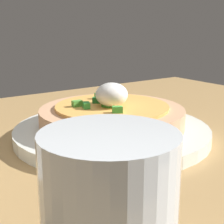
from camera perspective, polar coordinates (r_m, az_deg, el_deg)
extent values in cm
cube|color=#A8814E|center=(41.32, -6.38, -9.17)|extent=(106.67, 73.09, 2.96)
cylinder|color=white|center=(46.54, 0.00, -3.32)|extent=(26.32, 26.32, 1.57)
cylinder|color=tan|center=(45.94, 0.00, -0.87)|extent=(19.43, 19.43, 2.55)
cylinder|color=#F3AD51|center=(45.57, 0.00, 0.92)|extent=(15.21, 15.21, 0.42)
ellipsoid|color=white|center=(44.51, -0.06, 2.93)|extent=(4.26, 4.26, 3.13)
cube|color=#277B33|center=(46.60, -2.48, 1.99)|extent=(1.50, 1.43, 0.80)
cube|color=#56A940|center=(44.88, -5.86, 1.43)|extent=(1.33, 0.88, 0.80)
cube|color=green|center=(44.21, -0.81, 1.30)|extent=(1.26, 1.50, 0.80)
cube|color=green|center=(43.74, -4.31, 1.12)|extent=(1.20, 1.48, 0.80)
cube|color=#2E8235|center=(49.38, -2.13, 2.72)|extent=(1.45, 1.11, 0.80)
cube|color=green|center=(41.53, 0.90, 0.42)|extent=(1.51, 1.34, 0.80)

